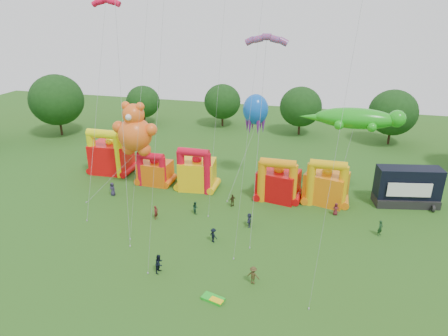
% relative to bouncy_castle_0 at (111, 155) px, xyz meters
% --- Properties ---
extents(ground, '(160.00, 160.00, 0.00)m').
position_rel_bouncy_castle_0_xyz_m(ground, '(18.44, -29.07, -2.75)').
color(ground, '#305718').
rests_on(ground, ground).
extents(tree_ring, '(125.50, 127.62, 12.07)m').
position_rel_bouncy_castle_0_xyz_m(tree_ring, '(17.23, -28.45, 3.51)').
color(tree_ring, '#352314').
rests_on(tree_ring, ground).
extents(bouncy_castle_0, '(5.95, 4.88, 7.28)m').
position_rel_bouncy_castle_0_xyz_m(bouncy_castle_0, '(0.00, 0.00, 0.00)').
color(bouncy_castle_0, red).
rests_on(bouncy_castle_0, ground).
extents(bouncy_castle_1, '(4.57, 3.73, 5.10)m').
position_rel_bouncy_castle_0_xyz_m(bouncy_castle_1, '(8.30, -2.23, -0.78)').
color(bouncy_castle_1, '#E55F0C').
rests_on(bouncy_castle_1, ground).
extents(bouncy_castle_2, '(5.32, 4.47, 6.42)m').
position_rel_bouncy_castle_0_xyz_m(bouncy_castle_2, '(14.81, -2.38, -0.30)').
color(bouncy_castle_2, yellow).
rests_on(bouncy_castle_2, ground).
extents(bouncy_castle_3, '(5.85, 5.05, 6.14)m').
position_rel_bouncy_castle_0_xyz_m(bouncy_castle_3, '(26.31, -2.67, -0.41)').
color(bouncy_castle_3, '#C1090B').
rests_on(bouncy_castle_3, ground).
extents(bouncy_castle_4, '(6.00, 5.28, 6.33)m').
position_rel_bouncy_castle_0_xyz_m(bouncy_castle_4, '(32.53, -2.08, -0.34)').
color(bouncy_castle_4, orange).
rests_on(bouncy_castle_4, ground).
extents(stage_trailer, '(8.38, 4.48, 5.13)m').
position_rel_bouncy_castle_0_xyz_m(stage_trailer, '(42.70, -0.03, -0.28)').
color(stage_trailer, black).
rests_on(stage_trailer, ground).
extents(teddy_bear_kite, '(7.69, 9.50, 12.35)m').
position_rel_bouncy_castle_0_xyz_m(teddy_bear_kite, '(5.22, -5.24, 2.48)').
color(teddy_bear_kite, orange).
rests_on(teddy_bear_kite, ground).
extents(gecko_kite, '(13.15, 7.18, 12.33)m').
position_rel_bouncy_castle_0_xyz_m(gecko_kite, '(34.85, -0.31, 5.25)').
color(gecko_kite, '#1CA117').
rests_on(gecko_kite, ground).
extents(octopus_kite, '(3.81, 10.74, 12.83)m').
position_rel_bouncy_castle_0_xyz_m(octopus_kite, '(21.22, 0.39, 3.12)').
color(octopus_kite, blue).
rests_on(octopus_kite, ground).
extents(parafoil_kites, '(24.07, 13.89, 27.80)m').
position_rel_bouncy_castle_0_xyz_m(parafoil_kites, '(11.34, -14.02, 10.66)').
color(parafoil_kites, red).
rests_on(parafoil_kites, ground).
extents(diamond_kites, '(22.57, 19.97, 42.60)m').
position_rel_bouncy_castle_0_xyz_m(diamond_kites, '(21.48, -14.68, 14.66)').
color(diamond_kites, '#EF3A0B').
rests_on(diamond_kites, ground).
extents(folded_kite_bundle, '(2.19, 1.49, 0.31)m').
position_rel_bouncy_castle_0_xyz_m(folded_kite_bundle, '(23.57, -24.24, -2.61)').
color(folded_kite_bundle, green).
rests_on(folded_kite_bundle, ground).
extents(spectator_0, '(1.01, 0.74, 1.89)m').
position_rel_bouncy_castle_0_xyz_m(spectator_0, '(4.33, -7.49, -1.80)').
color(spectator_0, '#2B2640').
rests_on(spectator_0, ground).
extents(spectator_1, '(0.59, 0.74, 1.75)m').
position_rel_bouncy_castle_0_xyz_m(spectator_1, '(12.75, -12.02, -1.87)').
color(spectator_1, '#571C18').
rests_on(spectator_1, ground).
extents(spectator_2, '(0.97, 0.97, 1.58)m').
position_rel_bouncy_castle_0_xyz_m(spectator_2, '(16.93, -9.46, -1.96)').
color(spectator_2, '#163926').
rests_on(spectator_2, ground).
extents(spectator_3, '(1.24, 1.12, 1.67)m').
position_rel_bouncy_castle_0_xyz_m(spectator_3, '(20.95, -15.18, -1.91)').
color(spectator_3, black).
rests_on(spectator_3, ground).
extents(spectator_4, '(1.02, 1.01, 1.73)m').
position_rel_bouncy_castle_0_xyz_m(spectator_4, '(20.99, -6.47, -1.88)').
color(spectator_4, '#392F16').
rests_on(spectator_4, ground).
extents(spectator_5, '(0.79, 1.68, 1.74)m').
position_rel_bouncy_castle_0_xyz_m(spectator_5, '(24.10, -10.92, -1.88)').
color(spectator_5, '#2A2E46').
rests_on(spectator_5, ground).
extents(spectator_6, '(0.81, 0.56, 1.60)m').
position_rel_bouncy_castle_0_xyz_m(spectator_6, '(33.93, -5.40, -1.95)').
color(spectator_6, maroon).
rests_on(spectator_6, ground).
extents(spectator_7, '(0.77, 0.81, 1.87)m').
position_rel_bouncy_castle_0_xyz_m(spectator_7, '(38.79, -9.06, -1.81)').
color(spectator_7, '#163719').
rests_on(spectator_7, ground).
extents(spectator_8, '(0.86, 1.04, 1.97)m').
position_rel_bouncy_castle_0_xyz_m(spectator_8, '(17.37, -21.70, -1.76)').
color(spectator_8, black).
rests_on(spectator_8, ground).
extents(spectator_9, '(1.30, 0.91, 1.83)m').
position_rel_bouncy_castle_0_xyz_m(spectator_9, '(26.52, -21.07, -1.83)').
color(spectator_9, '#403519').
rests_on(spectator_9, ground).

